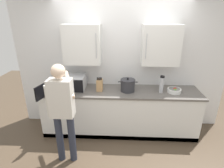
# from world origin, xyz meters

# --- Properties ---
(ground_plane) EXTENTS (9.29, 9.29, 0.00)m
(ground_plane) POSITION_xyz_m (0.00, 0.00, 0.00)
(ground_plane) COLOR #4C3D2D
(back_wall_tiled) EXTENTS (4.20, 0.44, 2.59)m
(back_wall_tiled) POSITION_xyz_m (0.00, 1.03, 1.40)
(back_wall_tiled) COLOR white
(back_wall_tiled) RESTS_ON ground_plane
(counter_unit) EXTENTS (3.02, 0.68, 0.90)m
(counter_unit) POSITION_xyz_m (0.00, 0.69, 0.45)
(counter_unit) COLOR white
(counter_unit) RESTS_ON ground_plane
(microwave_oven) EXTENTS (0.71, 0.82, 0.27)m
(microwave_oven) POSITION_xyz_m (-1.01, 0.73, 1.04)
(microwave_oven) COLOR #B7BABF
(microwave_oven) RESTS_ON counter_unit
(thermos_flask) EXTENTS (0.08, 0.08, 0.32)m
(thermos_flask) POSITION_xyz_m (0.76, 0.65, 1.07)
(thermos_flask) COLOR #B7BABF
(thermos_flask) RESTS_ON counter_unit
(fruit_bowl) EXTENTS (0.25, 0.25, 0.09)m
(fruit_bowl) POSITION_xyz_m (1.01, 0.67, 0.94)
(fruit_bowl) COLOR white
(fruit_bowl) RESTS_ON counter_unit
(stock_pot) EXTENTS (0.37, 0.27, 0.26)m
(stock_pot) POSITION_xyz_m (0.14, 0.68, 1.02)
(stock_pot) COLOR #2D2D33
(stock_pot) RESTS_ON counter_unit
(knife_block) EXTENTS (0.11, 0.15, 0.28)m
(knife_block) POSITION_xyz_m (-0.39, 0.68, 1.01)
(knife_block) COLOR tan
(knife_block) RESTS_ON counter_unit
(person_figure) EXTENTS (0.44, 0.63, 1.64)m
(person_figure) POSITION_xyz_m (-0.86, -0.14, 0.98)
(person_figure) COLOR #282D3D
(person_figure) RESTS_ON ground_plane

